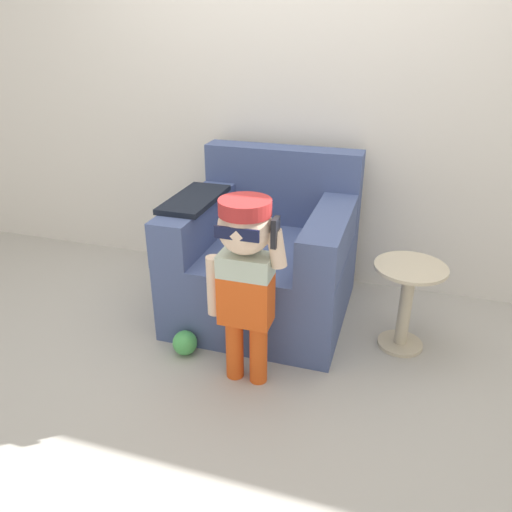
% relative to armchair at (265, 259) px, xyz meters
% --- Properties ---
extents(ground_plane, '(10.00, 10.00, 0.00)m').
position_rel_armchair_xyz_m(ground_plane, '(0.00, -0.27, -0.34)').
color(ground_plane, '#ADA89E').
extents(wall_back, '(10.00, 0.05, 2.60)m').
position_rel_armchair_xyz_m(wall_back, '(0.00, 0.55, 0.96)').
color(wall_back, silver).
rests_on(wall_back, ground_plane).
extents(armchair, '(1.00, 0.97, 0.93)m').
position_rel_armchair_xyz_m(armchair, '(0.00, 0.00, 0.00)').
color(armchair, '#475684').
rests_on(armchair, ground_plane).
extents(person_child, '(0.39, 0.29, 0.94)m').
position_rel_armchair_xyz_m(person_child, '(0.10, -0.68, 0.29)').
color(person_child, '#E05119').
rests_on(person_child, ground_plane).
extents(side_table, '(0.38, 0.38, 0.49)m').
position_rel_armchair_xyz_m(side_table, '(0.83, -0.16, -0.04)').
color(side_table, beige).
rests_on(side_table, ground_plane).
extents(toy_ball, '(0.13, 0.13, 0.13)m').
position_rel_armchair_xyz_m(toy_ball, '(-0.28, -0.59, -0.27)').
color(toy_ball, '#4CB256').
rests_on(toy_ball, ground_plane).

